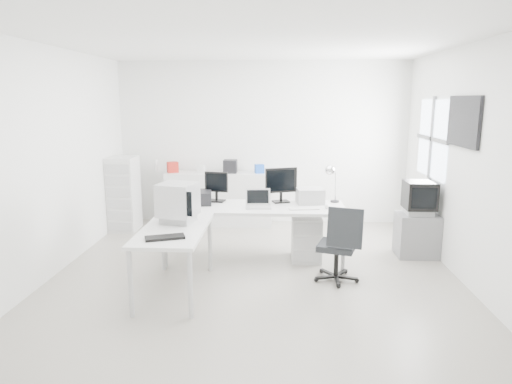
{
  "coord_description": "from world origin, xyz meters",
  "views": [
    {
      "loc": [
        0.29,
        -5.47,
        2.16
      ],
      "look_at": [
        0.0,
        0.2,
        1.0
      ],
      "focal_mm": 32.0,
      "sensor_mm": 36.0,
      "label": 1
    }
  ],
  "objects_px": {
    "main_desk": "(255,233)",
    "crt_tv": "(419,198)",
    "sideboard": "(219,199)",
    "filing_cabinet": "(124,194)",
    "inkjet_printer": "(193,197)",
    "laptop": "(258,200)",
    "tv_cabinet": "(417,235)",
    "drawer_pedestal": "(306,238)",
    "side_desk": "(175,260)",
    "lcd_monitor_small": "(216,187)",
    "crt_monitor": "(178,205)",
    "laser_printer": "(310,196)",
    "lcd_monitor_large": "(281,186)",
    "office_chair": "(337,242)"
  },
  "relations": [
    {
      "from": "main_desk",
      "to": "crt_tv",
      "type": "height_order",
      "value": "crt_tv"
    },
    {
      "from": "sideboard",
      "to": "filing_cabinet",
      "type": "xyz_separation_m",
      "value": [
        -1.54,
        -0.42,
        0.16
      ]
    },
    {
      "from": "inkjet_printer",
      "to": "sideboard",
      "type": "height_order",
      "value": "inkjet_printer"
    },
    {
      "from": "sideboard",
      "to": "laptop",
      "type": "bearing_deg",
      "value": -67.65
    },
    {
      "from": "laptop",
      "to": "tv_cabinet",
      "type": "xyz_separation_m",
      "value": [
        2.2,
        0.37,
        -0.55
      ]
    },
    {
      "from": "drawer_pedestal",
      "to": "crt_tv",
      "type": "relative_size",
      "value": 1.2
    },
    {
      "from": "side_desk",
      "to": "lcd_monitor_small",
      "type": "bearing_deg",
      "value": 77.47
    },
    {
      "from": "laptop",
      "to": "filing_cabinet",
      "type": "distance_m",
      "value": 2.73
    },
    {
      "from": "crt_monitor",
      "to": "filing_cabinet",
      "type": "height_order",
      "value": "filing_cabinet"
    },
    {
      "from": "side_desk",
      "to": "tv_cabinet",
      "type": "xyz_separation_m",
      "value": [
        3.1,
        1.37,
        -0.08
      ]
    },
    {
      "from": "side_desk",
      "to": "laser_printer",
      "type": "distance_m",
      "value": 2.13
    },
    {
      "from": "drawer_pedestal",
      "to": "crt_monitor",
      "type": "bearing_deg",
      "value": -149.86
    },
    {
      "from": "drawer_pedestal",
      "to": "laptop",
      "type": "relative_size",
      "value": 1.88
    },
    {
      "from": "lcd_monitor_small",
      "to": "filing_cabinet",
      "type": "bearing_deg",
      "value": 158.12
    },
    {
      "from": "drawer_pedestal",
      "to": "lcd_monitor_small",
      "type": "height_order",
      "value": "lcd_monitor_small"
    },
    {
      "from": "side_desk",
      "to": "lcd_monitor_large",
      "type": "bearing_deg",
      "value": 48.37
    },
    {
      "from": "lcd_monitor_small",
      "to": "main_desk",
      "type": "bearing_deg",
      "value": -13.62
    },
    {
      "from": "laser_printer",
      "to": "office_chair",
      "type": "height_order",
      "value": "laser_printer"
    },
    {
      "from": "lcd_monitor_small",
      "to": "crt_monitor",
      "type": "distance_m",
      "value": 1.14
    },
    {
      "from": "crt_monitor",
      "to": "lcd_monitor_large",
      "type": "bearing_deg",
      "value": 56.03
    },
    {
      "from": "main_desk",
      "to": "sideboard",
      "type": "bearing_deg",
      "value": 112.1
    },
    {
      "from": "side_desk",
      "to": "drawer_pedestal",
      "type": "height_order",
      "value": "side_desk"
    },
    {
      "from": "crt_tv",
      "to": "sideboard",
      "type": "bearing_deg",
      "value": 153.22
    },
    {
      "from": "inkjet_printer",
      "to": "laser_printer",
      "type": "xyz_separation_m",
      "value": [
        1.6,
        0.12,
        0.02
      ]
    },
    {
      "from": "crt_tv",
      "to": "office_chair",
      "type": "bearing_deg",
      "value": -142.38
    },
    {
      "from": "lcd_monitor_small",
      "to": "laptop",
      "type": "xyz_separation_m",
      "value": [
        0.6,
        -0.35,
        -0.1
      ]
    },
    {
      "from": "crt_monitor",
      "to": "side_desk",
      "type": "bearing_deg",
      "value": -76.48
    },
    {
      "from": "laptop",
      "to": "filing_cabinet",
      "type": "bearing_deg",
      "value": 142.8
    },
    {
      "from": "side_desk",
      "to": "laser_printer",
      "type": "height_order",
      "value": "laser_printer"
    },
    {
      "from": "filing_cabinet",
      "to": "office_chair",
      "type": "bearing_deg",
      "value": -31.73
    },
    {
      "from": "drawer_pedestal",
      "to": "crt_monitor",
      "type": "distance_m",
      "value": 1.91
    },
    {
      "from": "laptop",
      "to": "crt_monitor",
      "type": "distance_m",
      "value": 1.18
    },
    {
      "from": "tv_cabinet",
      "to": "side_desk",
      "type": "bearing_deg",
      "value": -156.21
    },
    {
      "from": "lcd_monitor_large",
      "to": "tv_cabinet",
      "type": "distance_m",
      "value": 2.02
    },
    {
      "from": "laser_printer",
      "to": "crt_monitor",
      "type": "bearing_deg",
      "value": -153.19
    },
    {
      "from": "tv_cabinet",
      "to": "crt_tv",
      "type": "distance_m",
      "value": 0.52
    },
    {
      "from": "side_desk",
      "to": "tv_cabinet",
      "type": "relative_size",
      "value": 2.34
    },
    {
      "from": "lcd_monitor_small",
      "to": "crt_monitor",
      "type": "bearing_deg",
      "value": -94.43
    },
    {
      "from": "laptop",
      "to": "main_desk",
      "type": "bearing_deg",
      "value": 111.45
    },
    {
      "from": "crt_tv",
      "to": "filing_cabinet",
      "type": "relative_size",
      "value": 0.41
    },
    {
      "from": "main_desk",
      "to": "tv_cabinet",
      "type": "distance_m",
      "value": 2.27
    },
    {
      "from": "crt_monitor",
      "to": "crt_tv",
      "type": "bearing_deg",
      "value": 33.33
    },
    {
      "from": "office_chair",
      "to": "tv_cabinet",
      "type": "bearing_deg",
      "value": 55.16
    },
    {
      "from": "lcd_monitor_large",
      "to": "crt_tv",
      "type": "bearing_deg",
      "value": -18.24
    },
    {
      "from": "inkjet_printer",
      "to": "lcd_monitor_large",
      "type": "distance_m",
      "value": 1.22
    },
    {
      "from": "lcd_monitor_large",
      "to": "lcd_monitor_small",
      "type": "bearing_deg",
      "value": 161.27
    },
    {
      "from": "lcd_monitor_large",
      "to": "sideboard",
      "type": "bearing_deg",
      "value": 106.44
    },
    {
      "from": "crt_tv",
      "to": "sideboard",
      "type": "xyz_separation_m",
      "value": [
        -2.96,
        1.5,
        -0.37
      ]
    },
    {
      "from": "lcd_monitor_small",
      "to": "tv_cabinet",
      "type": "bearing_deg",
      "value": 11.16
    },
    {
      "from": "main_desk",
      "to": "tv_cabinet",
      "type": "bearing_deg",
      "value": 6.75
    }
  ]
}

